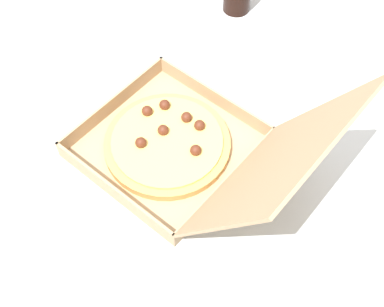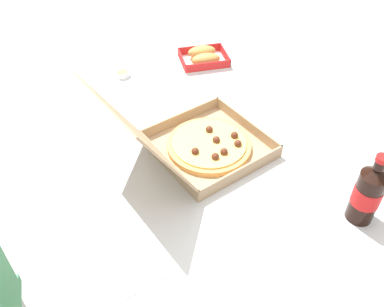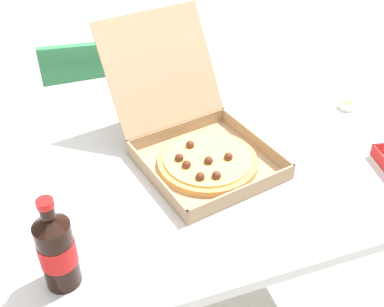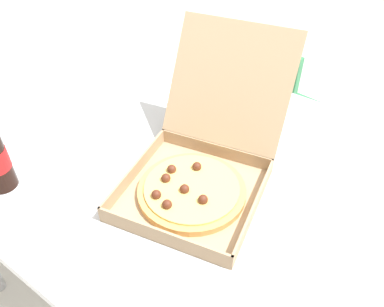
% 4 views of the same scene
% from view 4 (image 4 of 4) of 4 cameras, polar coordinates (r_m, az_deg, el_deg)
% --- Properties ---
extents(ground_plane, '(10.00, 10.00, 0.00)m').
position_cam_4_polar(ground_plane, '(1.65, -0.26, -20.78)').
color(ground_plane, beige).
extents(dining_table, '(1.48, 0.99, 0.75)m').
position_cam_4_polar(dining_table, '(1.10, -0.36, -3.62)').
color(dining_table, silver).
rests_on(dining_table, ground_plane).
extents(chair, '(0.44, 0.44, 0.83)m').
position_cam_4_polar(chair, '(1.77, 11.09, 6.54)').
color(chair, '#338451').
rests_on(chair, ground_plane).
extents(pizza_box_open, '(0.42, 0.55, 0.33)m').
position_cam_4_polar(pizza_box_open, '(0.96, 1.05, -2.35)').
color(pizza_box_open, tan).
rests_on(pizza_box_open, dining_table).
extents(paper_menu, '(0.23, 0.18, 0.00)m').
position_cam_4_polar(paper_menu, '(1.32, -0.67, 8.59)').
color(paper_menu, white).
rests_on(paper_menu, dining_table).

